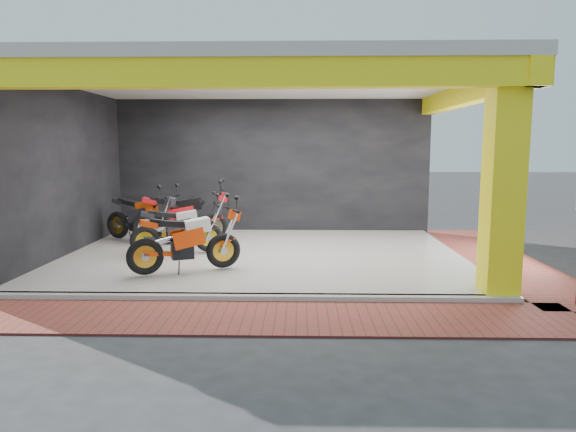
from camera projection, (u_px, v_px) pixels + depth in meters
ground at (255, 283)px, 8.63m from camera, size 80.00×80.00×0.00m
showroom_floor at (264, 255)px, 10.61m from camera, size 8.00×6.00×0.10m
showroom_ceiling at (263, 79)px, 10.14m from camera, size 8.40×6.40×0.20m
back_wall at (272, 167)px, 13.45m from camera, size 8.20×0.20×3.50m
left_wall at (63, 173)px, 10.48m from camera, size 0.20×6.20×3.50m
corner_column at (503, 183)px, 7.57m from camera, size 0.50×0.50×3.50m
header_beam_front at (247, 73)px, 7.20m from camera, size 8.40×0.30×0.40m
header_beam_right at (466, 94)px, 10.08m from camera, size 0.30×6.40×0.40m
floor_kerb at (250, 298)px, 7.61m from camera, size 8.00×0.20×0.10m
paver_front at (244, 317)px, 6.85m from camera, size 9.00×1.40×0.03m
paver_right at (498, 258)px, 10.50m from camera, size 1.40×7.00×0.03m
moto_hero at (223, 234)px, 9.12m from camera, size 2.23×1.56×1.28m
moto_row_a at (208, 224)px, 10.56m from camera, size 2.09×1.26×1.20m
moto_row_b at (213, 213)px, 11.60m from camera, size 2.36×1.05×1.40m
moto_row_c at (163, 216)px, 11.48m from camera, size 2.27×1.64×1.31m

